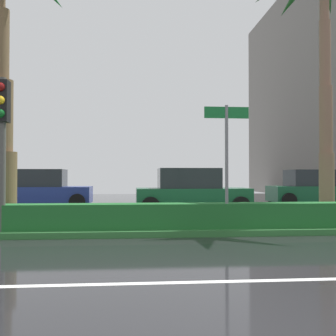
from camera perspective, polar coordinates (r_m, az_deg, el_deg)
name	(u,v)px	position (r m, az deg, el deg)	size (l,w,h in m)	color
ground_plane	(168,225)	(12.63, 0.01, -7.79)	(90.00, 42.00, 0.10)	black
near_lane_divider_stripe	(216,282)	(5.79, 6.53, -15.22)	(81.00, 0.14, 0.01)	white
median_strip	(171,224)	(11.63, 0.46, -7.74)	(85.50, 4.00, 0.15)	#2D6B33
median_hedge	(177,216)	(10.21, 1.24, -6.55)	(76.50, 0.70, 0.60)	#1E6028
traffic_signal_median_left	(2,125)	(10.30, -21.77, 5.48)	(0.28, 0.43, 3.53)	#4C4C47
street_name_sign	(227,149)	(10.25, 8.03, 2.60)	(1.10, 0.08, 3.00)	slate
car_in_traffic_leading	(41,190)	(19.10, -17.07, -2.86)	(4.30, 2.02, 1.72)	navy
car_in_traffic_second	(191,192)	(15.98, 3.21, -3.25)	(4.30, 2.02, 1.72)	#195133
car_in_traffic_third	(315,189)	(20.64, 19.48, -2.71)	(4.30, 2.02, 1.72)	#195133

